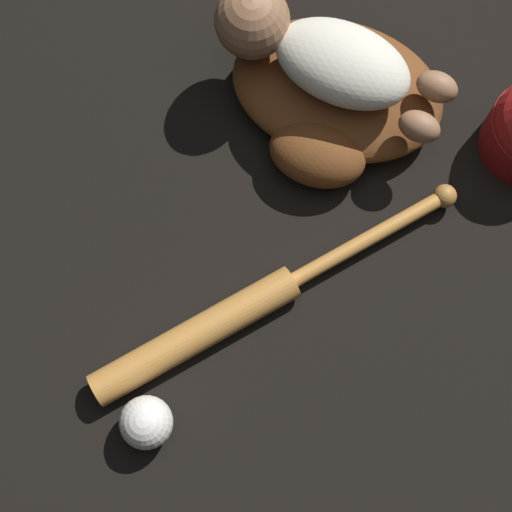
{
  "coord_description": "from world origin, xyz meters",
  "views": [
    {
      "loc": [
        -0.19,
        0.49,
        1.17
      ],
      "look_at": [
        -0.01,
        0.25,
        0.07
      ],
      "focal_mm": 60.0,
      "sensor_mm": 36.0,
      "label": 1
    }
  ],
  "objects_px": {
    "baseball_bat": "(232,315)",
    "baseball": "(146,422)",
    "baseball_glove": "(334,100)",
    "baby_figure": "(316,51)"
  },
  "relations": [
    {
      "from": "baseball_bat",
      "to": "baseball_glove",
      "type": "bearing_deg",
      "value": -78.74
    },
    {
      "from": "baby_figure",
      "to": "baseball",
      "type": "height_order",
      "value": "baby_figure"
    },
    {
      "from": "baseball_bat",
      "to": "baseball",
      "type": "height_order",
      "value": "baseball"
    },
    {
      "from": "baseball_bat",
      "to": "baseball",
      "type": "bearing_deg",
      "value": 88.94
    },
    {
      "from": "baseball_bat",
      "to": "baseball",
      "type": "xyz_separation_m",
      "value": [
        0.0,
        0.18,
        0.01
      ]
    },
    {
      "from": "baseball_bat",
      "to": "baseball",
      "type": "relative_size",
      "value": 7.48
    },
    {
      "from": "baseball_glove",
      "to": "baseball_bat",
      "type": "distance_m",
      "value": 0.35
    },
    {
      "from": "baseball_glove",
      "to": "baseball_bat",
      "type": "height_order",
      "value": "baseball_glove"
    },
    {
      "from": "baseball_glove",
      "to": "baseball",
      "type": "distance_m",
      "value": 0.52
    },
    {
      "from": "baseball_glove",
      "to": "baby_figure",
      "type": "xyz_separation_m",
      "value": [
        0.05,
        -0.01,
        0.08
      ]
    }
  ]
}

